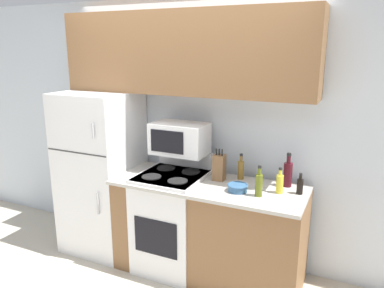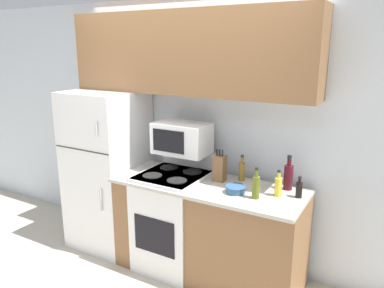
% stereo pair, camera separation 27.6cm
% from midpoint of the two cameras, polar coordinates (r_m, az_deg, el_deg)
% --- Properties ---
extents(ground_plane, '(12.00, 12.00, 0.00)m').
position_cam_midpoint_polar(ground_plane, '(3.68, -3.03, -19.99)').
color(ground_plane, beige).
extents(wall_back, '(8.00, 0.05, 2.55)m').
position_cam_midpoint_polar(wall_back, '(3.75, 2.77, 2.03)').
color(wall_back, silver).
rests_on(wall_back, ground_plane).
extents(lower_cabinets, '(1.72, 0.67, 0.91)m').
position_cam_midpoint_polar(lower_cabinets, '(3.54, 4.72, -12.97)').
color(lower_cabinets, brown).
rests_on(lower_cabinets, ground_plane).
extents(refrigerator, '(0.71, 0.72, 1.66)m').
position_cam_midpoint_polar(refrigerator, '(4.04, -10.81, -3.87)').
color(refrigerator, white).
rests_on(refrigerator, ground_plane).
extents(upper_cabinets, '(2.43, 0.33, 0.75)m').
position_cam_midpoint_polar(upper_cabinets, '(3.50, 1.45, 13.69)').
color(upper_cabinets, brown).
rests_on(upper_cabinets, refrigerator).
extents(stove, '(0.59, 0.65, 1.10)m').
position_cam_midpoint_polar(stove, '(3.67, -0.64, -11.36)').
color(stove, white).
rests_on(stove, ground_plane).
extents(microwave, '(0.52, 0.32, 0.29)m').
position_cam_midpoint_polar(microwave, '(3.52, 0.72, 0.85)').
color(microwave, white).
rests_on(microwave, stove).
extents(knife_block, '(0.10, 0.10, 0.30)m').
position_cam_midpoint_polar(knife_block, '(3.38, 6.60, -3.70)').
color(knife_block, brown).
rests_on(knife_block, lower_cabinets).
extents(bowl, '(0.18, 0.18, 0.06)m').
position_cam_midpoint_polar(bowl, '(3.16, 9.16, -6.82)').
color(bowl, '#335B84').
rests_on(bowl, lower_cabinets).
extents(bottle_soy_sauce, '(0.05, 0.05, 0.18)m').
position_cam_midpoint_polar(bottle_soy_sauce, '(3.17, 18.44, -6.59)').
color(bottle_soy_sauce, black).
rests_on(bottle_soy_sauce, lower_cabinets).
extents(bottle_wine_red, '(0.08, 0.08, 0.30)m').
position_cam_midpoint_polar(bottle_wine_red, '(3.31, 16.82, -4.74)').
color(bottle_wine_red, '#470F19').
rests_on(bottle_wine_red, lower_cabinets).
extents(bottle_olive_oil, '(0.06, 0.06, 0.26)m').
position_cam_midpoint_polar(bottle_olive_oil, '(3.06, 12.30, -6.35)').
color(bottle_olive_oil, '#5B6619').
rests_on(bottle_olive_oil, lower_cabinets).
extents(bottle_vinegar, '(0.06, 0.06, 0.24)m').
position_cam_midpoint_polar(bottle_vinegar, '(3.43, 9.90, -4.03)').
color(bottle_vinegar, olive).
rests_on(bottle_vinegar, lower_cabinets).
extents(bottle_cooking_spray, '(0.06, 0.06, 0.22)m').
position_cam_midpoint_polar(bottle_cooking_spray, '(3.15, 15.48, -6.20)').
color(bottle_cooking_spray, gold).
rests_on(bottle_cooking_spray, lower_cabinets).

